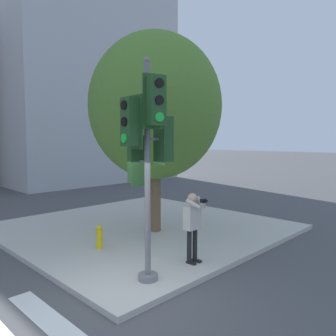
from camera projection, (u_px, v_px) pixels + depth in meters
ground_plane at (123, 303)px, 5.91m from camera, size 160.00×160.00×0.00m
sidewalk_corner at (143, 227)px, 10.84m from camera, size 8.00×8.00×0.13m
traffic_signal_pole at (147, 145)px, 6.36m from camera, size 1.11×1.11×4.39m
person_photographer at (193, 221)px, 7.46m from camera, size 0.50×0.53×1.61m
street_tree at (155, 107)px, 9.85m from camera, size 3.98×3.98×6.01m
fire_hydrant at (99, 237)px, 8.48m from camera, size 0.16×0.22×0.62m
building_right at (64, 72)px, 26.09m from camera, size 12.13×13.78×16.66m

